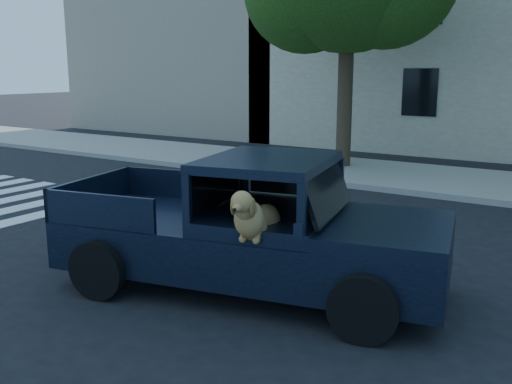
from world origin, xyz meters
TOP-DOWN VIEW (x-y plane):
  - ground at (0.00, 0.00)m, footprint 120.00×120.00m
  - far_sidewalk at (0.00, 9.20)m, footprint 60.00×4.00m
  - building_left at (-15.00, 16.50)m, footprint 12.00×6.00m
  - pickup_truck at (-1.16, 0.17)m, footprint 5.47×3.13m

SIDE VIEW (x-z plane):
  - ground at x=0.00m, z-range 0.00..0.00m
  - far_sidewalk at x=0.00m, z-range 0.00..0.15m
  - pickup_truck at x=-1.16m, z-range -0.30..1.55m
  - building_left at x=-15.00m, z-range 0.00..8.00m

